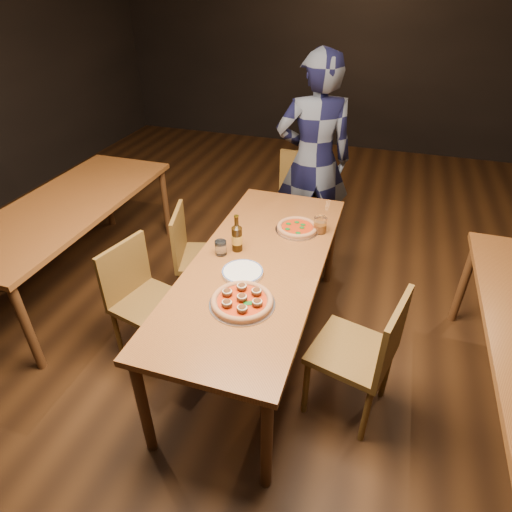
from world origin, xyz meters
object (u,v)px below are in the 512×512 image
(table_left, at_px, (67,211))
(amber_glass, at_px, (320,225))
(chair_main_nw, at_px, (150,303))
(plate_stack, at_px, (243,272))
(chair_main_e, at_px, (352,351))
(beer_bottle, at_px, (237,238))
(chair_end, at_px, (297,208))
(water_glass, at_px, (221,248))
(diner, at_px, (314,162))
(chair_main_sw, at_px, (205,257))
(pizza_margherita, at_px, (297,228))
(pizza_meatball, at_px, (242,301))
(table_main, at_px, (258,270))

(table_left, bearing_deg, amber_glass, 5.04)
(chair_main_nw, distance_m, plate_stack, 0.71)
(table_left, distance_m, amber_glass, 2.01)
(chair_main_e, distance_m, beer_bottle, 0.99)
(table_left, relative_size, beer_bottle, 8.05)
(chair_end, xyz_separation_m, water_glass, (-0.22, -1.26, 0.30))
(diner, bearing_deg, chair_main_e, 88.76)
(chair_main_sw, height_order, water_glass, chair_main_sw)
(table_left, height_order, amber_glass, amber_glass)
(water_glass, relative_size, amber_glass, 0.84)
(chair_main_sw, bearing_deg, pizza_margherita, -98.64)
(chair_main_sw, xyz_separation_m, chair_end, (0.51, 0.91, 0.06))
(beer_bottle, height_order, water_glass, beer_bottle)
(chair_main_nw, relative_size, beer_bottle, 3.53)
(plate_stack, bearing_deg, table_left, 164.40)
(pizza_margherita, bearing_deg, chair_main_e, -55.65)
(chair_main_sw, relative_size, plate_stack, 3.48)
(chair_main_nw, distance_m, pizza_margherita, 1.13)
(pizza_meatball, height_order, amber_glass, amber_glass)
(table_main, distance_m, chair_main_e, 0.76)
(water_glass, distance_m, amber_glass, 0.73)
(table_main, xyz_separation_m, table_left, (-1.70, 0.30, 0.00))
(chair_main_e, bearing_deg, chair_main_sw, -104.80)
(chair_end, bearing_deg, chair_main_nw, -111.36)
(water_glass, bearing_deg, chair_main_sw, 128.80)
(chair_main_e, xyz_separation_m, beer_bottle, (-0.83, 0.38, 0.38))
(chair_main_nw, relative_size, diner, 0.48)
(chair_main_sw, relative_size, pizza_meatball, 2.37)
(table_main, height_order, pizza_meatball, pizza_meatball)
(plate_stack, relative_size, diner, 0.14)
(table_main, distance_m, chair_main_nw, 0.76)
(chair_end, distance_m, water_glass, 1.32)
(chair_main_nw, xyz_separation_m, chair_main_e, (1.33, -0.05, 0.02))
(pizza_meatball, xyz_separation_m, plate_stack, (-0.09, 0.27, -0.01))
(table_main, xyz_separation_m, beer_bottle, (-0.17, 0.08, 0.16))
(chair_main_sw, bearing_deg, table_left, 76.94)
(plate_stack, xyz_separation_m, diner, (0.11, 1.53, 0.15))
(table_main, height_order, chair_end, chair_end)
(table_main, distance_m, plate_stack, 0.19)
(table_main, distance_m, pizza_margherita, 0.48)
(pizza_margherita, height_order, amber_glass, amber_glass)
(chair_main_e, distance_m, pizza_meatball, 0.70)
(table_left, xyz_separation_m, pizza_margherita, (1.84, 0.15, 0.09))
(table_main, relative_size, beer_bottle, 8.05)
(chair_main_e, relative_size, chair_end, 0.94)
(chair_main_e, bearing_deg, plate_stack, -87.11)
(chair_main_sw, bearing_deg, beer_bottle, -143.19)
(chair_main_nw, distance_m, pizza_meatball, 0.81)
(chair_main_nw, bearing_deg, chair_main_sw, 1.51)
(chair_main_nw, bearing_deg, table_main, -55.69)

